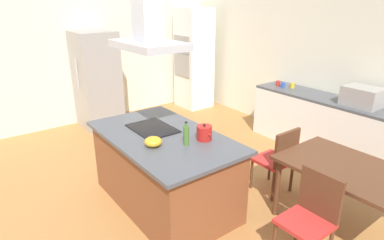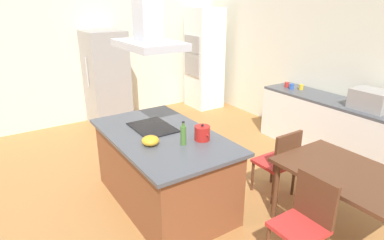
% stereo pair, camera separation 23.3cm
% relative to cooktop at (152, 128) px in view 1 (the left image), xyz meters
% --- Properties ---
extents(ground, '(16.00, 16.00, 0.00)m').
position_rel_cooktop_xyz_m(ground, '(0.24, 1.50, -0.91)').
color(ground, '#AD753D').
extents(wall_back, '(7.20, 0.10, 2.70)m').
position_rel_cooktop_xyz_m(wall_back, '(0.24, 3.25, 0.44)').
color(wall_back, silver).
rests_on(wall_back, ground).
extents(wall_left, '(0.10, 8.80, 2.70)m').
position_rel_cooktop_xyz_m(wall_left, '(-3.21, 1.00, 0.44)').
color(wall_left, silver).
rests_on(wall_left, ground).
extents(kitchen_island, '(1.89, 1.10, 0.90)m').
position_rel_cooktop_xyz_m(kitchen_island, '(0.24, 0.00, -0.45)').
color(kitchen_island, brown).
rests_on(kitchen_island, ground).
extents(cooktop, '(0.60, 0.44, 0.01)m').
position_rel_cooktop_xyz_m(cooktop, '(0.00, 0.00, 0.00)').
color(cooktop, black).
rests_on(cooktop, kitchen_island).
extents(tea_kettle, '(0.22, 0.17, 0.19)m').
position_rel_cooktop_xyz_m(tea_kettle, '(0.62, 0.30, 0.07)').
color(tea_kettle, '#B21E19').
rests_on(tea_kettle, kitchen_island).
extents(olive_oil_bottle, '(0.06, 0.06, 0.26)m').
position_rel_cooktop_xyz_m(olive_oil_bottle, '(0.61, 0.06, 0.10)').
color(olive_oil_bottle, '#47722D').
rests_on(olive_oil_bottle, kitchen_island).
extents(mixing_bowl, '(0.19, 0.19, 0.10)m').
position_rel_cooktop_xyz_m(mixing_bowl, '(0.43, -0.24, 0.05)').
color(mixing_bowl, gold).
rests_on(mixing_bowl, kitchen_island).
extents(back_counter, '(2.50, 0.62, 0.90)m').
position_rel_cooktop_xyz_m(back_counter, '(0.56, 2.88, -0.46)').
color(back_counter, white).
rests_on(back_counter, ground).
extents(countertop_microwave, '(0.50, 0.38, 0.28)m').
position_rel_cooktop_xyz_m(countertop_microwave, '(1.05, 2.88, 0.13)').
color(countertop_microwave, '#9E9993').
rests_on(countertop_microwave, back_counter).
extents(coffee_mug_red, '(0.08, 0.08, 0.09)m').
position_rel_cooktop_xyz_m(coffee_mug_red, '(-0.44, 2.86, 0.04)').
color(coffee_mug_red, red).
rests_on(coffee_mug_red, back_counter).
extents(coffee_mug_blue, '(0.08, 0.08, 0.09)m').
position_rel_cooktop_xyz_m(coffee_mug_blue, '(-0.31, 2.84, 0.04)').
color(coffee_mug_blue, '#2D56B2').
rests_on(coffee_mug_blue, back_counter).
extents(coffee_mug_yellow, '(0.08, 0.08, 0.09)m').
position_rel_cooktop_xyz_m(coffee_mug_yellow, '(-0.19, 2.93, 0.04)').
color(coffee_mug_yellow, gold).
rests_on(coffee_mug_yellow, back_counter).
extents(wall_oven_stack, '(0.70, 0.66, 2.20)m').
position_rel_cooktop_xyz_m(wall_oven_stack, '(-2.66, 2.65, 0.20)').
color(wall_oven_stack, white).
rests_on(wall_oven_stack, ground).
extents(refrigerator, '(0.80, 0.73, 1.82)m').
position_rel_cooktop_xyz_m(refrigerator, '(-2.74, 0.40, 0.00)').
color(refrigerator, '#9E9993').
rests_on(refrigerator, ground).
extents(dining_table, '(1.40, 0.90, 0.75)m').
position_rel_cooktop_xyz_m(dining_table, '(1.83, 1.26, -0.24)').
color(dining_table, '#59331E').
rests_on(dining_table, ground).
extents(chair_at_left_end, '(0.42, 0.42, 0.89)m').
position_rel_cooktop_xyz_m(chair_at_left_end, '(0.92, 1.26, -0.40)').
color(chair_at_left_end, red).
rests_on(chair_at_left_end, ground).
extents(chair_facing_island, '(0.42, 0.42, 0.89)m').
position_rel_cooktop_xyz_m(chair_facing_island, '(1.83, 0.60, -0.40)').
color(chair_facing_island, red).
rests_on(chair_facing_island, ground).
extents(range_hood, '(0.90, 0.55, 0.78)m').
position_rel_cooktop_xyz_m(range_hood, '(-0.00, 0.00, 1.20)').
color(range_hood, '#ADADB2').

